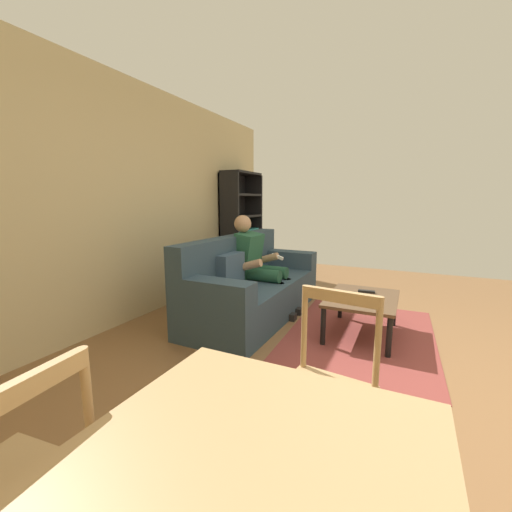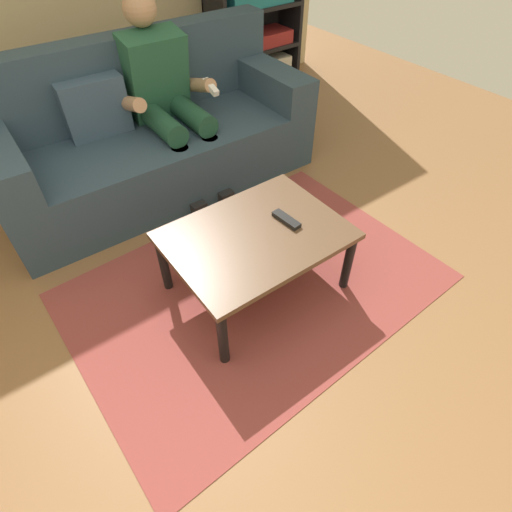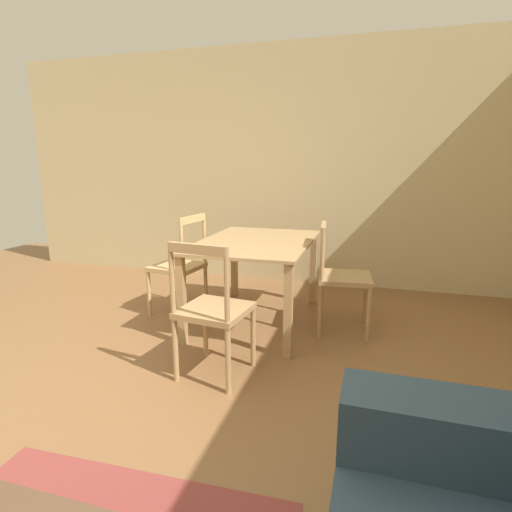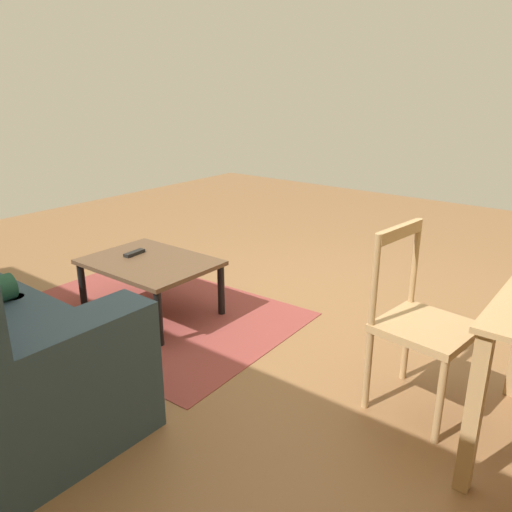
{
  "view_description": "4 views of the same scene",
  "coord_description": "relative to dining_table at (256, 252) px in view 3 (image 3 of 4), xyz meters",
  "views": [
    {
      "loc": [
        -2.43,
        0.14,
        1.37
      ],
      "look_at": [
        0.95,
        1.76,
        0.72
      ],
      "focal_mm": 22.85,
      "sensor_mm": 36.0,
      "label": 1
    },
    {
      "loc": [
        -0.01,
        -0.69,
        1.77
      ],
      "look_at": [
        0.89,
        0.54,
        0.24
      ],
      "focal_mm": 28.65,
      "sensor_mm": 36.0,
      "label": 2
    },
    {
      "loc": [
        1.26,
        1.41,
        1.39
      ],
      "look_at": [
        -2.01,
        0.46,
        0.6
      ],
      "focal_mm": 28.1,
      "sensor_mm": 36.0,
      "label": 3
    },
    {
      "loc": [
        -1.74,
        2.7,
        1.57
      ],
      "look_at": [
        -0.53,
        1.15,
        0.9
      ],
      "focal_mm": 35.38,
      "sensor_mm": 36.0,
      "label": 4
    }
  ],
  "objects": [
    {
      "name": "wall_side",
      "position": [
        -1.39,
        -0.46,
        0.71
      ],
      "size": [
        0.12,
        6.1,
        2.68
      ],
      "primitive_type": "cube",
      "color": "#C8B586",
      "rests_on": "ground_plane"
    },
    {
      "name": "dining_chair_facing_couch",
      "position": [
        1.0,
        -0.0,
        -0.18
      ],
      "size": [
        0.47,
        0.47,
        0.93
      ],
      "color": "tan",
      "rests_on": "ground_plane"
    },
    {
      "name": "dining_chair_near_wall",
      "position": [
        0.0,
        0.74,
        -0.17
      ],
      "size": [
        0.46,
        0.46,
        0.91
      ],
      "color": "tan",
      "rests_on": "ground_plane"
    },
    {
      "name": "dining_chair_by_doorway",
      "position": [
        0.0,
        -0.74,
        -0.18
      ],
      "size": [
        0.47,
        0.47,
        0.94
      ],
      "color": "tan",
      "rests_on": "ground_plane"
    },
    {
      "name": "dining_table",
      "position": [
        0.0,
        0.0,
        0.0
      ],
      "size": [
        1.34,
        0.94,
        0.74
      ],
      "color": "tan",
      "rests_on": "ground_plane"
    },
    {
      "name": "ground_plane",
      "position": [
        2.01,
        -0.46,
        -0.63
      ],
      "size": [
        8.8,
        8.8,
        0.0
      ],
      "primitive_type": "plane",
      "color": "brown"
    }
  ]
}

